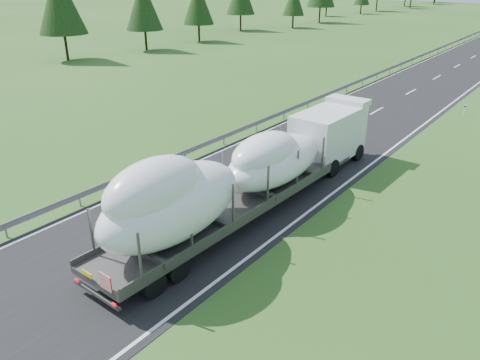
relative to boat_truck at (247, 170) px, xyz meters
The scene contains 2 objects.
ground 5.58m from the boat_truck, 116.58° to the right, with size 400.00×400.00×0.00m, color #2A511B.
boat_truck is the anchor object (origin of this frame).
Camera 1 is at (14.57, -12.41, 11.26)m, focal length 35.00 mm.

